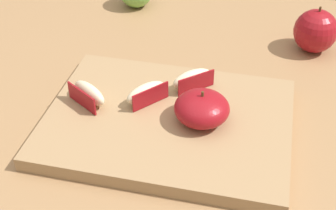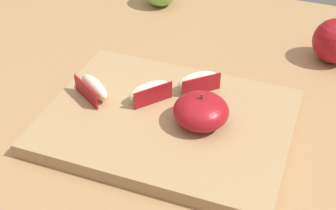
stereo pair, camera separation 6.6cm
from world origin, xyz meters
name	(u,v)px [view 2 (the right image)]	position (x,y,z in m)	size (l,w,h in m)	color
dining_table	(125,164)	(0.00, 0.00, 0.65)	(1.13, 0.95, 0.76)	#9E754C
cutting_board	(168,122)	(0.08, -0.01, 0.77)	(0.34, 0.26, 0.02)	#A37F56
apple_half_skin_up	(201,111)	(0.13, -0.01, 0.80)	(0.08, 0.08, 0.05)	maroon
apple_wedge_front	(150,91)	(0.04, 0.02, 0.80)	(0.06, 0.06, 0.03)	beige
apple_wedge_back	(198,81)	(0.10, 0.07, 0.80)	(0.06, 0.06, 0.03)	beige
apple_wedge_right	(92,89)	(-0.04, 0.00, 0.80)	(0.07, 0.05, 0.03)	beige
whole_apple_red_delicious	(335,41)	(0.28, 0.26, 0.80)	(0.08, 0.08, 0.08)	maroon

